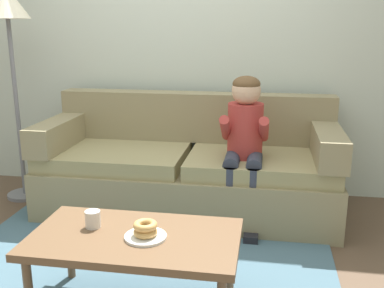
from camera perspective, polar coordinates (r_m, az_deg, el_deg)
ground at (r=3.02m, az=-5.92°, el=-14.05°), size 10.00×10.00×0.00m
wall_back at (r=4.01m, az=-1.01°, el=14.08°), size 8.00×0.10×2.80m
area_rug at (r=2.80m, az=-7.32°, el=-16.35°), size 2.38×1.94×0.01m
couch at (r=3.61m, az=-0.39°, el=-3.23°), size 2.29×0.90×0.90m
coffee_table at (r=2.35m, az=-7.24°, el=-12.29°), size 1.05×0.59×0.43m
person_child at (r=3.28m, az=6.64°, el=0.93°), size 0.34×0.58×1.10m
plate at (r=2.29m, az=-5.88°, el=-11.55°), size 0.21×0.21×0.01m
donut at (r=2.28m, az=-5.90°, el=-10.99°), size 0.16×0.16×0.04m
donut_second at (r=2.27m, az=-5.92°, el=-10.17°), size 0.15×0.15×0.04m
mug at (r=2.43m, az=-12.41°, el=-9.25°), size 0.08×0.08×0.09m
toy_controller at (r=3.25m, az=-12.57°, el=-11.57°), size 0.23×0.09×0.05m
floor_lamp at (r=3.98m, az=-22.18°, el=14.02°), size 0.36×0.36×1.76m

